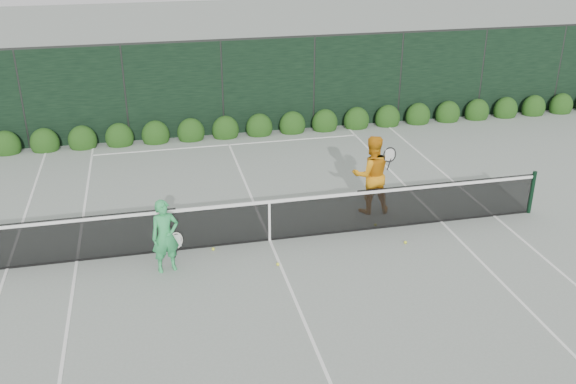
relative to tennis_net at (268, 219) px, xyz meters
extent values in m
plane|color=gray|center=(0.02, 0.00, -0.53)|extent=(80.00, 80.00, 0.00)
cylinder|color=black|center=(6.42, 0.00, 0.00)|extent=(0.10, 0.10, 1.07)
cube|color=black|center=(-4.18, 0.00, -0.02)|extent=(4.40, 0.01, 1.02)
cube|color=black|center=(0.02, 0.00, -0.05)|extent=(4.00, 0.01, 0.96)
cube|color=black|center=(4.22, 0.00, -0.02)|extent=(4.40, 0.01, 1.02)
cube|color=white|center=(0.02, 0.00, 0.41)|extent=(12.80, 0.03, 0.07)
cube|color=black|center=(0.02, 0.00, -0.51)|extent=(12.80, 0.02, 0.04)
cube|color=white|center=(0.02, 0.00, -0.07)|extent=(0.05, 0.03, 0.91)
imported|color=#32AD5C|center=(-2.25, -0.76, 0.24)|extent=(0.63, 0.48, 1.54)
torus|color=white|center=(-2.05, -0.66, 0.06)|extent=(0.30, 0.12, 0.30)
cylinder|color=black|center=(-2.05, -0.66, -0.18)|extent=(0.10, 0.03, 0.30)
imported|color=orange|center=(2.69, 0.94, 0.43)|extent=(0.98, 0.78, 1.92)
torus|color=black|center=(3.04, 0.74, 0.97)|extent=(0.30, 0.05, 0.30)
cylinder|color=black|center=(3.04, 0.74, 0.73)|extent=(0.10, 0.03, 0.30)
cube|color=white|center=(-5.46, 0.00, -0.53)|extent=(0.06, 23.77, 0.01)
cube|color=white|center=(5.51, 0.00, -0.53)|extent=(0.06, 23.77, 0.01)
cube|color=white|center=(-4.09, 0.00, -0.53)|extent=(0.06, 23.77, 0.01)
cube|color=white|center=(4.14, 0.00, -0.53)|extent=(0.06, 23.77, 0.01)
cube|color=white|center=(0.02, 11.88, -0.53)|extent=(11.03, 0.06, 0.01)
cube|color=white|center=(0.02, 6.40, -0.53)|extent=(8.23, 0.06, 0.01)
cube|color=white|center=(0.02, 0.00, -0.53)|extent=(0.06, 12.80, 0.01)
cube|color=black|center=(0.02, 7.50, 0.97)|extent=(32.00, 0.06, 3.00)
cube|color=#262826|center=(0.02, 7.50, 2.50)|extent=(32.00, 0.06, 0.06)
cylinder|color=#262826|center=(-5.98, 7.50, 0.97)|extent=(0.08, 0.08, 3.00)
cylinder|color=#262826|center=(-2.98, 7.50, 0.97)|extent=(0.08, 0.08, 3.00)
cylinder|color=#262826|center=(0.02, 7.50, 0.97)|extent=(0.08, 0.08, 3.00)
cylinder|color=#262826|center=(3.02, 7.50, 0.97)|extent=(0.08, 0.08, 3.00)
cylinder|color=#262826|center=(6.02, 7.50, 0.97)|extent=(0.08, 0.08, 3.00)
cylinder|color=#262826|center=(9.02, 7.50, 0.97)|extent=(0.08, 0.08, 3.00)
cylinder|color=#262826|center=(12.02, 7.50, 0.97)|extent=(0.08, 0.08, 3.00)
ellipsoid|color=#173B10|center=(-6.58, 7.15, -0.30)|extent=(0.86, 0.65, 0.94)
ellipsoid|color=#173B10|center=(-5.48, 7.15, -0.30)|extent=(0.86, 0.65, 0.94)
ellipsoid|color=#173B10|center=(-4.38, 7.15, -0.30)|extent=(0.86, 0.65, 0.94)
ellipsoid|color=#173B10|center=(-3.28, 7.15, -0.30)|extent=(0.86, 0.65, 0.94)
ellipsoid|color=#173B10|center=(-2.18, 7.15, -0.30)|extent=(0.86, 0.65, 0.94)
ellipsoid|color=#173B10|center=(-1.08, 7.15, -0.30)|extent=(0.86, 0.65, 0.94)
ellipsoid|color=#173B10|center=(0.02, 7.15, -0.30)|extent=(0.86, 0.65, 0.94)
ellipsoid|color=#173B10|center=(1.12, 7.15, -0.30)|extent=(0.86, 0.65, 0.94)
ellipsoid|color=#173B10|center=(2.22, 7.15, -0.30)|extent=(0.86, 0.65, 0.94)
ellipsoid|color=#173B10|center=(3.32, 7.15, -0.30)|extent=(0.86, 0.65, 0.94)
ellipsoid|color=#173B10|center=(4.42, 7.15, -0.30)|extent=(0.86, 0.65, 0.94)
ellipsoid|color=#173B10|center=(5.52, 7.15, -0.30)|extent=(0.86, 0.65, 0.94)
ellipsoid|color=#173B10|center=(6.62, 7.15, -0.30)|extent=(0.86, 0.65, 0.94)
ellipsoid|color=#173B10|center=(7.72, 7.15, -0.30)|extent=(0.86, 0.65, 0.94)
ellipsoid|color=#173B10|center=(8.82, 7.15, -0.30)|extent=(0.86, 0.65, 0.94)
ellipsoid|color=#173B10|center=(9.92, 7.15, -0.30)|extent=(0.86, 0.65, 0.94)
ellipsoid|color=#173B10|center=(11.02, 7.15, -0.30)|extent=(0.86, 0.65, 0.94)
ellipsoid|color=#173B10|center=(12.12, 7.15, -0.30)|extent=(0.86, 0.65, 0.94)
sphere|color=yellow|center=(2.91, -0.81, -0.50)|extent=(0.07, 0.07, 0.07)
sphere|color=yellow|center=(-1.25, -0.17, -0.50)|extent=(0.07, 0.07, 0.07)
sphere|color=yellow|center=(2.56, 0.14, -0.50)|extent=(0.07, 0.07, 0.07)
sphere|color=yellow|center=(-0.03, -1.11, -0.50)|extent=(0.07, 0.07, 0.07)
camera|label=1|loc=(-2.38, -12.33, 6.26)|focal=40.00mm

